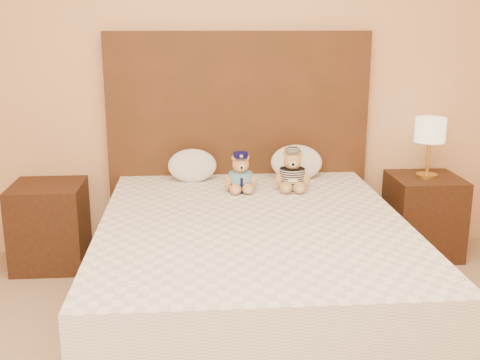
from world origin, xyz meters
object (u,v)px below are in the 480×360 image
bed (253,268)px  pillow_right (297,161)px  nightstand_right (423,216)px  pillow_left (192,164)px  teddy_prisoner (292,170)px  nightstand_left (50,225)px  teddy_police (241,172)px  lamp (430,133)px

bed → pillow_right: 0.99m
nightstand_right → pillow_right: bearing=178.0°
nightstand_right → bed: bearing=-147.4°
pillow_left → pillow_right: bearing=0.0°
nightstand_right → teddy_prisoner: bearing=-165.3°
bed → pillow_right: pillow_right is taller
pillow_left → teddy_prisoner: bearing=-24.6°
teddy_prisoner → pillow_left: (-0.61, 0.28, -0.02)m
nightstand_left → teddy_police: (1.23, -0.25, 0.40)m
nightstand_left → lamp: lamp is taller
nightstand_right → pillow_right: 0.96m
pillow_left → nightstand_left: bearing=-178.2°
teddy_police → teddy_prisoner: 0.32m
bed → nightstand_left: (-1.25, 0.80, -0.00)m
pillow_right → lamp: bearing=-2.0°
lamp → teddy_prisoner: 1.00m
teddy_police → pillow_right: 0.48m
pillow_right → nightstand_left: bearing=-178.9°
lamp → pillow_left: bearing=178.9°
nightstand_right → lamp: size_ratio=1.38×
bed → nightstand_right: 1.48m
nightstand_left → teddy_prisoner: 1.62m
nightstand_left → teddy_police: size_ratio=2.28×
teddy_prisoner → nightstand_right: bearing=20.4°
lamp → pillow_right: (-0.88, 0.03, -0.18)m
teddy_prisoner → pillow_left: teddy_prisoner is taller
bed → teddy_police: size_ratio=8.30×
bed → teddy_prisoner: size_ratio=7.80×
nightstand_right → teddy_police: 1.36m
nightstand_left → pillow_left: size_ratio=1.74×
nightstand_left → pillow_right: size_ratio=1.62×
nightstand_left → teddy_prisoner: bearing=-9.2°
nightstand_left → lamp: size_ratio=1.38×
lamp → pillow_right: bearing=178.0°
nightstand_right → pillow_right: pillow_right is taller
nightstand_right → pillow_left: (-1.57, 0.03, 0.39)m
teddy_prisoner → pillow_right: size_ratio=0.75×
nightstand_right → teddy_police: teddy_police is taller
teddy_police → pillow_left: size_ratio=0.76×
nightstand_left → teddy_prisoner: size_ratio=2.15×
teddy_police → pillow_left: teddy_police is taller
nightstand_left → nightstand_right: (2.50, 0.00, 0.00)m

